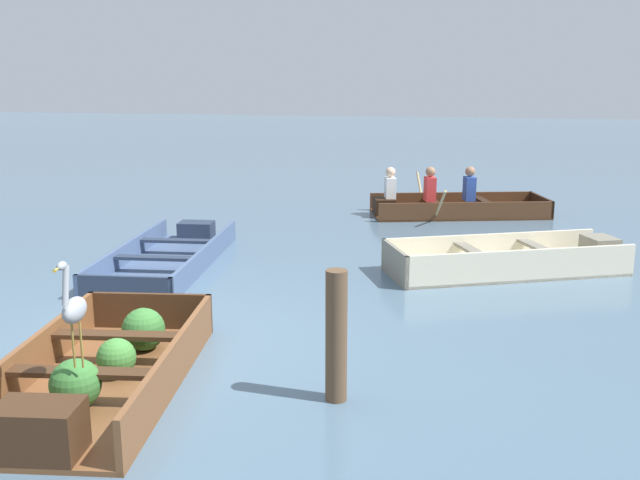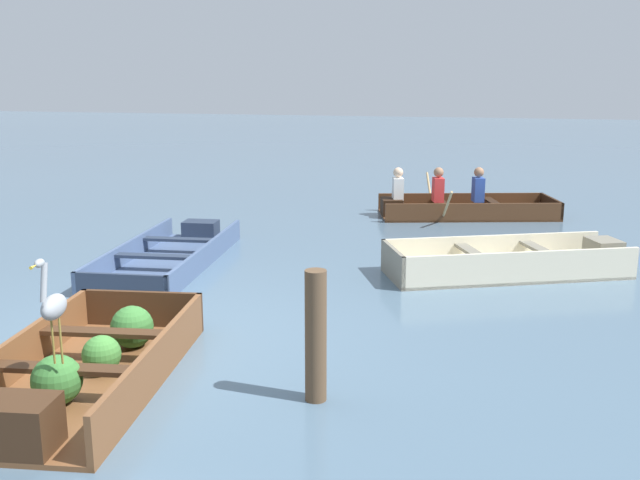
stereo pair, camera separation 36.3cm
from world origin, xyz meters
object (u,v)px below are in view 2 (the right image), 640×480
object	(u,v)px
skiff_cream_mid_moored	(517,263)
heron_on_dinghy	(53,304)
rowboat_dark_varnish_with_crew	(455,205)
mooring_post	(316,336)
skiff_slate_blue_near_moored	(172,254)
dinghy_wooden_brown_foreground	(86,367)

from	to	relation	value
skiff_cream_mid_moored	heron_on_dinghy	distance (m)	6.06
rowboat_dark_varnish_with_crew	mooring_post	size ratio (longest dim) A/B	3.15
mooring_post	skiff_slate_blue_near_moored	bearing A→B (deg)	129.47
rowboat_dark_varnish_with_crew	heron_on_dinghy	size ratio (longest dim) A/B	3.99
dinghy_wooden_brown_foreground	heron_on_dinghy	distance (m)	0.93
rowboat_dark_varnish_with_crew	mooring_post	xyz separation A→B (m)	(-0.51, -8.01, 0.33)
dinghy_wooden_brown_foreground	rowboat_dark_varnish_with_crew	xyz separation A→B (m)	(2.41, 8.24, 0.03)
rowboat_dark_varnish_with_crew	dinghy_wooden_brown_foreground	bearing A→B (deg)	-106.32
skiff_cream_mid_moored	rowboat_dark_varnish_with_crew	distance (m)	3.94
heron_on_dinghy	skiff_cream_mid_moored	bearing A→B (deg)	56.31
skiff_slate_blue_near_moored	skiff_cream_mid_moored	xyz separation A→B (m)	(4.61, 0.52, 0.05)
dinghy_wooden_brown_foreground	rowboat_dark_varnish_with_crew	bearing A→B (deg)	73.68
skiff_slate_blue_near_moored	skiff_cream_mid_moored	size ratio (longest dim) A/B	1.06
rowboat_dark_varnish_with_crew	heron_on_dinghy	bearing A→B (deg)	-104.49
dinghy_wooden_brown_foreground	skiff_slate_blue_near_moored	world-z (taller)	dinghy_wooden_brown_foreground
skiff_slate_blue_near_moored	mooring_post	xyz separation A→B (m)	(3.04, -3.69, 0.43)
skiff_cream_mid_moored	heron_on_dinghy	world-z (taller)	heron_on_dinghy
skiff_cream_mid_moored	rowboat_dark_varnish_with_crew	size ratio (longest dim) A/B	0.96
skiff_slate_blue_near_moored	mooring_post	size ratio (longest dim) A/B	3.18
skiff_slate_blue_near_moored	mooring_post	bearing A→B (deg)	-50.53
skiff_cream_mid_moored	mooring_post	xyz separation A→B (m)	(-1.57, -4.21, 0.38)
dinghy_wooden_brown_foreground	heron_on_dinghy	size ratio (longest dim) A/B	3.36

